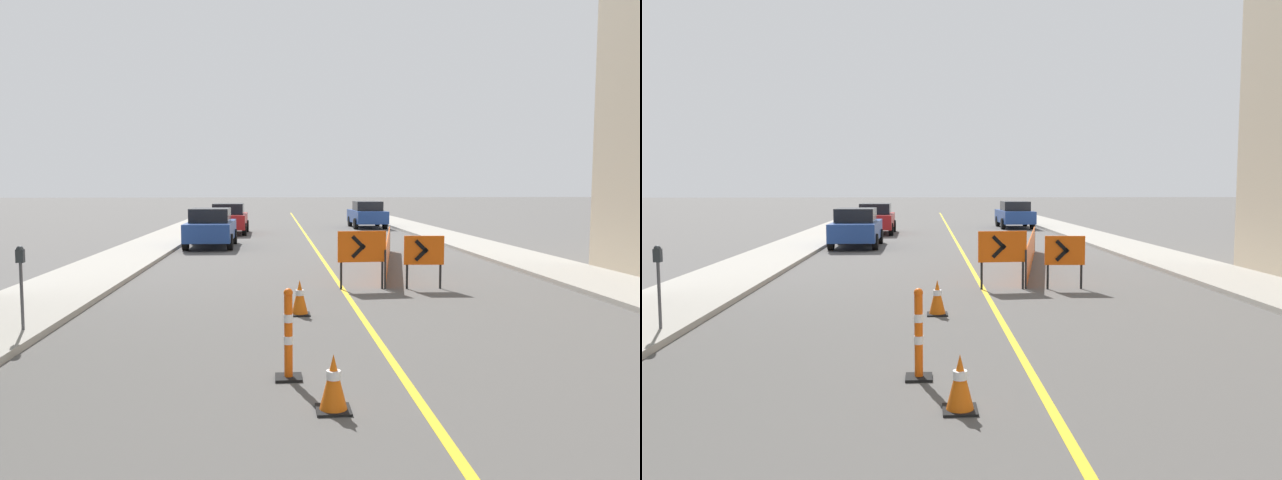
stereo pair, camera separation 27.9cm
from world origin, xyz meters
The scene contains 13 objects.
lane_stripe centered at (0.00, 33.26, 0.00)m, with size 0.12×66.53×0.01m.
sidewalk_left centered at (-6.64, 33.26, 0.06)m, with size 2.41×66.53×0.12m.
sidewalk_right centered at (6.64, 33.26, 0.06)m, with size 2.41×66.53×0.12m.
traffic_cone_third centered at (-1.02, 14.67, 0.32)m, with size 0.39×0.39×0.64m.
traffic_cone_fourth centered at (-1.17, 19.86, 0.34)m, with size 0.40×0.40×0.68m.
delineator_post_rear centered at (-1.48, 15.86, 0.51)m, with size 0.35×0.35×1.18m.
arrow_barricade_primary centered at (0.45, 22.77, 0.98)m, with size 1.18×0.15×1.41m.
arrow_barricade_secondary centered at (1.96, 22.72, 0.88)m, with size 0.96×0.12×1.29m.
safety_mesh_fence centered at (1.90, 27.11, 0.47)m, with size 1.79×8.71×0.95m.
parked_car_curb_near centered at (-4.19, 33.59, 0.80)m, with size 1.93×4.31×1.59m.
parked_car_curb_mid centered at (-3.96, 40.73, 0.80)m, with size 1.94×4.32×1.59m.
parked_car_curb_far centered at (3.96, 44.99, 0.80)m, with size 1.95×4.35×1.59m.
parking_meter_near_curb centered at (-5.78, 18.45, 1.10)m, with size 0.12×0.11×1.39m.
Camera 1 is at (-1.67, 8.02, 2.47)m, focal length 35.00 mm.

